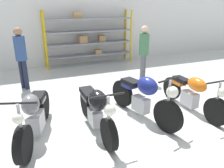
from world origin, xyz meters
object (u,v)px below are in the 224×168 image
Objects in this scene: shelving_rack at (89,37)px; person_near_rack at (21,53)px; motorcycle_orange at (193,93)px; motorcycle_grey at (34,116)px; motorcycle_blue at (144,96)px; person_browsing at (144,49)px; motorcycle_black at (96,108)px.

shelving_rack reaches higher than person_near_rack.
motorcycle_grey is at bearing -94.37° from motorcycle_orange.
motorcycle_orange is at bearing 71.81° from motorcycle_blue.
person_browsing is at bearing 178.41° from motorcycle_orange.
person_browsing is (0.99, -2.83, -0.08)m from shelving_rack.
person_browsing is at bearing 137.31° from motorcycle_blue.
person_near_rack is at bearing 38.17° from person_browsing.
person_near_rack is (-1.25, 3.09, 0.60)m from motorcycle_black.
motorcycle_grey is at bearing -101.75° from motorcycle_black.
motorcycle_grey is (-2.61, -5.00, -0.71)m from shelving_rack.
person_browsing is at bearing 133.66° from person_near_rack.
motorcycle_blue is 1.00× the size of motorcycle_orange.
person_browsing is at bearing 133.88° from motorcycle_black.
motorcycle_blue reaches higher than motorcycle_orange.
person_browsing is at bearing -70.79° from shelving_rack.
motorcycle_orange is at bearing 103.69° from motorcycle_grey.
person_near_rack is (-2.72, -2.14, -0.07)m from shelving_rack.
person_browsing is at bearing 138.94° from motorcycle_grey.
motorcycle_grey is at bearing 56.25° from person_near_rack.
shelving_rack is at bearing 163.25° from motorcycle_blue.
person_browsing reaches higher than motorcycle_black.
motorcycle_blue is at bearing 92.66° from person_near_rack.
motorcycle_blue is 1.17× the size of person_browsing.
person_near_rack reaches higher than motorcycle_blue.
motorcycle_grey is at bearing -106.70° from motorcycle_blue.
shelving_rack is at bearing 170.25° from motorcycle_grey.
motorcycle_grey is at bearing -117.58° from shelving_rack.
shelving_rack is 1.84× the size of motorcycle_grey.
shelving_rack reaches higher than motorcycle_orange.
motorcycle_orange is (3.54, -0.26, 0.00)m from motorcycle_grey.
person_near_rack reaches higher than motorcycle_orange.
person_browsing reaches higher than motorcycle_grey.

